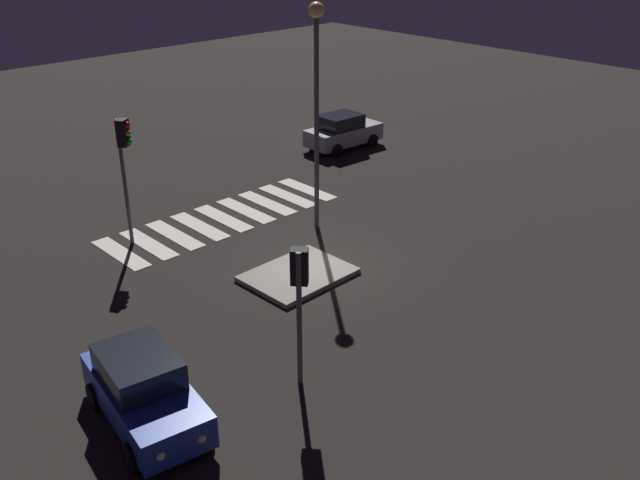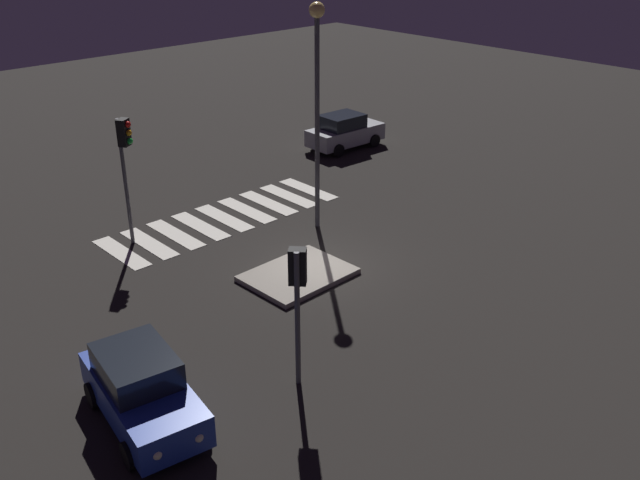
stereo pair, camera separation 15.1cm
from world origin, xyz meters
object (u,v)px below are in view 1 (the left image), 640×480
(street_lamp, at_px, (316,82))
(car_silver, at_px, (343,131))
(car_blue, at_px, (144,390))
(traffic_light_north, at_px, (299,283))
(traffic_island, at_px, (298,275))
(traffic_light_east, at_px, (124,151))

(street_lamp, bearing_deg, car_silver, -141.13)
(car_blue, xyz_separation_m, traffic_light_north, (-3.85, 1.36, 2.02))
(car_silver, bearing_deg, traffic_island, -138.61)
(car_silver, height_order, street_lamp, street_lamp)
(car_blue, bearing_deg, traffic_light_north, 79.67)
(street_lamp, bearing_deg, traffic_light_north, 44.19)
(traffic_light_east, height_order, traffic_light_north, traffic_light_east)
(car_silver, xyz_separation_m, traffic_light_north, (14.86, 13.16, 2.04))
(traffic_island, xyz_separation_m, car_blue, (7.59, 2.90, 0.81))
(car_silver, distance_m, traffic_light_north, 19.95)
(car_blue, relative_size, traffic_light_east, 0.92)
(car_silver, bearing_deg, traffic_light_north, -135.76)
(traffic_light_east, relative_size, traffic_light_north, 1.24)
(car_blue, height_order, traffic_light_north, traffic_light_north)
(traffic_light_east, distance_m, street_lamp, 7.26)
(traffic_light_north, xyz_separation_m, street_lamp, (-7.11, -6.91, 2.76))
(traffic_island, distance_m, car_silver, 14.26)
(car_blue, bearing_deg, car_silver, 131.38)
(traffic_island, distance_m, car_blue, 8.17)
(car_blue, relative_size, street_lamp, 0.52)
(car_blue, relative_size, traffic_light_north, 1.14)
(traffic_light_east, bearing_deg, traffic_island, -8.60)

